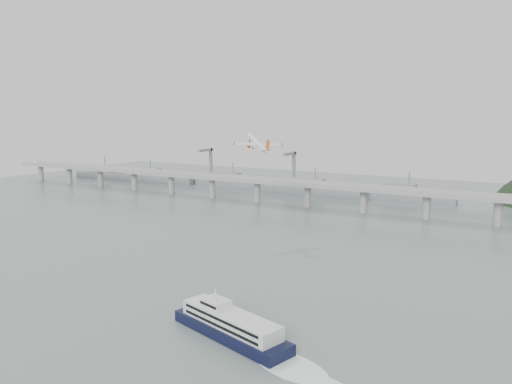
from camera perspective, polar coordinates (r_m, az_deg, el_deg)
The scene contains 5 objects.
ground at distance 253.75m, azimuth -6.18°, elevation -9.78°, with size 900.00×900.00×0.00m, color slate.
bridge at distance 424.44m, azimuth 9.49°, elevation 0.25°, with size 800.00×22.00×23.90m.
distant_fleet at distance 552.09m, azimuth -3.39°, elevation 1.18°, with size 453.00×60.90×40.00m.
ferry at distance 189.49m, azimuth -2.92°, elevation -15.00°, with size 85.07×34.10×16.46m.
airliner at distance 332.57m, azimuth 0.15°, elevation 5.61°, with size 32.41×31.16×14.56m.
Camera 1 is at (140.34, -195.00, 81.66)m, focal length 35.00 mm.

